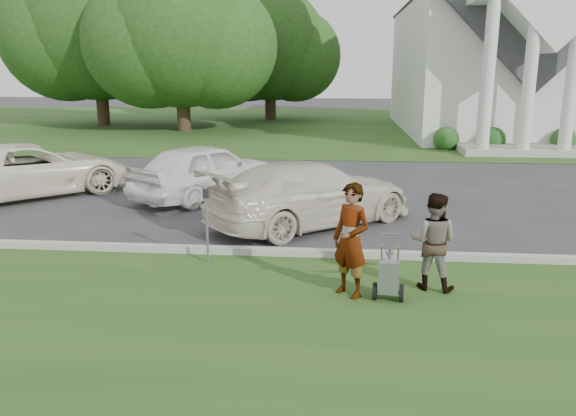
# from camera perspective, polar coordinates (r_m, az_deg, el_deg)

# --- Properties ---
(ground) EXTENTS (120.00, 120.00, 0.00)m
(ground) POSITION_cam_1_polar(r_m,az_deg,el_deg) (10.15, 0.54, -5.93)
(ground) COLOR #333335
(ground) RESTS_ON ground
(grass_strip) EXTENTS (80.00, 7.00, 0.01)m
(grass_strip) POSITION_cam_1_polar(r_m,az_deg,el_deg) (7.40, -1.36, -13.78)
(grass_strip) COLOR #274818
(grass_strip) RESTS_ON ground
(church_lawn) EXTENTS (80.00, 30.00, 0.01)m
(church_lawn) POSITION_cam_1_polar(r_m,az_deg,el_deg) (36.68, 3.94, 8.52)
(church_lawn) COLOR #274818
(church_lawn) RESTS_ON ground
(curb) EXTENTS (80.00, 0.18, 0.15)m
(curb) POSITION_cam_1_polar(r_m,az_deg,el_deg) (10.64, 0.78, -4.55)
(curb) COLOR #9E9E93
(curb) RESTS_ON ground
(church) EXTENTS (9.19, 19.00, 24.10)m
(church) POSITION_cam_1_polar(r_m,az_deg,el_deg) (33.75, 20.18, 17.36)
(church) COLOR white
(church) RESTS_ON ground
(tree_left) EXTENTS (10.63, 8.40, 9.71)m
(tree_left) POSITION_cam_1_polar(r_m,az_deg,el_deg) (32.74, -10.90, 16.61)
(tree_left) COLOR #332316
(tree_left) RESTS_ON ground
(tree_far) EXTENTS (11.64, 9.20, 10.73)m
(tree_far) POSITION_cam_1_polar(r_m,az_deg,el_deg) (37.59, -18.86, 16.65)
(tree_far) COLOR #332316
(tree_far) RESTS_ON ground
(tree_back) EXTENTS (9.61, 7.60, 8.89)m
(tree_back) POSITION_cam_1_polar(r_m,az_deg,el_deg) (39.81, -1.85, 15.77)
(tree_back) COLOR #332316
(tree_back) RESTS_ON ground
(striping_cart) EXTENTS (0.49, 0.95, 0.86)m
(striping_cart) POSITION_cam_1_polar(r_m,az_deg,el_deg) (8.72, 10.19, -6.98)
(striping_cart) COLOR black
(striping_cart) RESTS_ON ground
(person_left) EXTENTS (0.77, 0.75, 1.78)m
(person_left) POSITION_cam_1_polar(r_m,az_deg,el_deg) (8.64, 6.41, -3.36)
(person_left) COLOR #999999
(person_left) RESTS_ON ground
(person_right) EXTENTS (0.91, 0.80, 1.57)m
(person_right) POSITION_cam_1_polar(r_m,az_deg,el_deg) (9.18, 14.49, -3.38)
(person_right) COLOR #999999
(person_right) RESTS_ON ground
(parking_meter_near) EXTENTS (0.10, 0.09, 1.42)m
(parking_meter_near) POSITION_cam_1_polar(r_m,az_deg,el_deg) (10.17, -8.27, -0.77)
(parking_meter_near) COLOR gray
(parking_meter_near) RESTS_ON ground
(car_a) EXTENTS (5.45, 5.47, 1.47)m
(car_a) POSITION_cam_1_polar(r_m,az_deg,el_deg) (17.14, -24.69, 3.55)
(car_a) COLOR white
(car_a) RESTS_ON ground
(car_b) EXTENTS (3.99, 4.67, 1.51)m
(car_b) POSITION_cam_1_polar(r_m,az_deg,el_deg) (15.52, -8.31, 3.81)
(car_b) COLOR white
(car_b) RESTS_ON ground
(car_c) EXTENTS (5.13, 4.74, 1.45)m
(car_c) POSITION_cam_1_polar(r_m,az_deg,el_deg) (12.66, 2.38, 1.49)
(car_c) COLOR beige
(car_c) RESTS_ON ground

